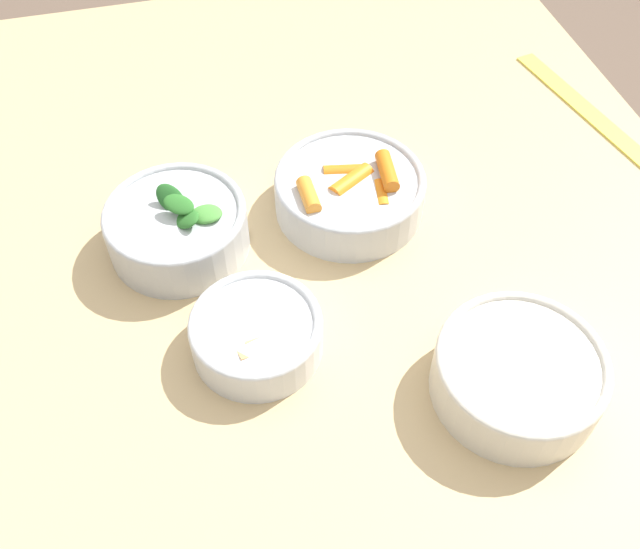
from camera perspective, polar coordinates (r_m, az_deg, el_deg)
ground_plane at (r=1.48m, az=-1.54°, el=-17.81°), size 10.00×10.00×0.00m
dining_table at (r=0.91m, az=-2.40°, el=-2.67°), size 1.23×1.07×0.74m
bowl_carrots at (r=0.87m, az=2.39°, el=6.69°), size 0.18×0.18×0.07m
bowl_greens at (r=0.84m, az=-11.30°, el=3.76°), size 0.16×0.16×0.08m
bowl_beans_hotdog at (r=0.73m, az=15.51°, el=-7.79°), size 0.17×0.17×0.06m
bowl_cookies at (r=0.74m, az=-5.14°, el=-4.67°), size 0.14×0.14×0.05m
ruler at (r=1.09m, az=20.83°, el=11.92°), size 0.31×0.09×0.00m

